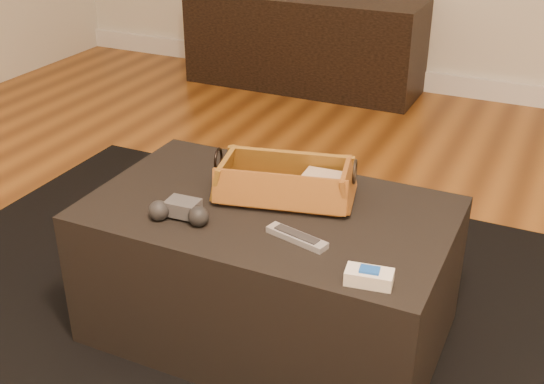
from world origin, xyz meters
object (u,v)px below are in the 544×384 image
at_px(game_controller, 180,211).
at_px(media_cabinet, 304,42).
at_px(wicker_basket, 285,183).
at_px(silver_remote, 297,237).
at_px(tv_remote, 277,192).
at_px(ottoman, 269,271).
at_px(cream_gadget, 369,277).

bearing_deg(game_controller, media_cabinet, 105.05).
bearing_deg(game_controller, wicker_basket, 49.78).
relative_size(media_cabinet, silver_remote, 7.91).
relative_size(media_cabinet, wicker_basket, 3.31).
distance_m(tv_remote, game_controller, 0.28).
xyz_separation_m(ottoman, wicker_basket, (0.02, 0.07, 0.26)).
xyz_separation_m(tv_remote, silver_remote, (0.14, -0.18, -0.02)).
distance_m(game_controller, cream_gadget, 0.55).
relative_size(wicker_basket, cream_gadget, 3.64).
relative_size(tv_remote, cream_gadget, 1.77).
height_order(wicker_basket, game_controller, wicker_basket).
bearing_deg(silver_remote, game_controller, -173.48).
bearing_deg(silver_remote, media_cabinet, 112.26).
height_order(media_cabinet, ottoman, media_cabinet).
relative_size(wicker_basket, game_controller, 2.41).
height_order(tv_remote, wicker_basket, wicker_basket).
distance_m(media_cabinet, wicker_basket, 2.32).
height_order(ottoman, game_controller, game_controller).
xyz_separation_m(wicker_basket, silver_remote, (0.12, -0.20, -0.04)).
height_order(silver_remote, cream_gadget, cream_gadget).
bearing_deg(media_cabinet, game_controller, -74.95).
relative_size(media_cabinet, tv_remote, 6.82).
relative_size(media_cabinet, cream_gadget, 12.04).
bearing_deg(silver_remote, wicker_basket, 121.60).
bearing_deg(tv_remote, cream_gadget, -57.17).
height_order(ottoman, wicker_basket, wicker_basket).
distance_m(tv_remote, wicker_basket, 0.03).
height_order(ottoman, cream_gadget, cream_gadget).
xyz_separation_m(wicker_basket, cream_gadget, (0.35, -0.30, -0.03)).
relative_size(ottoman, game_controller, 5.73).
distance_m(ottoman, tv_remote, 0.24).
bearing_deg(media_cabinet, cream_gadget, -64.22).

